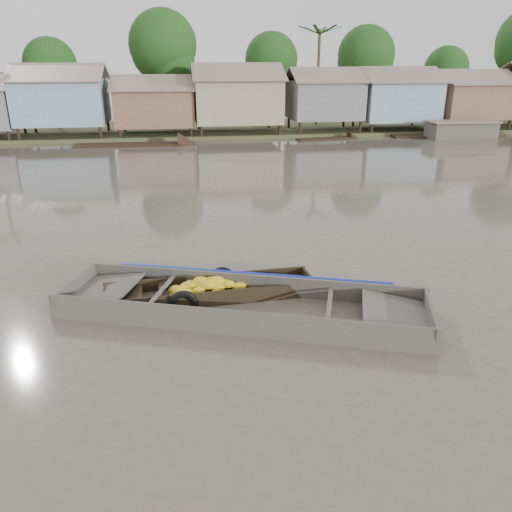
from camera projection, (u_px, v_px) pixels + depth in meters
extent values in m
plane|color=#514A3E|center=(276.00, 300.00, 12.18)|extent=(120.00, 120.00, 0.00)
cube|color=#384723|center=(204.00, 130.00, 42.57)|extent=(120.00, 12.00, 0.50)
cube|color=#7E95AE|center=(63.00, 101.00, 36.89)|extent=(6.20, 5.20, 3.20)
cube|color=brown|center=(54.00, 72.00, 34.86)|extent=(6.60, 3.02, 1.28)
cube|color=brown|center=(63.00, 72.00, 37.44)|extent=(6.60, 3.02, 1.28)
cube|color=brown|center=(155.00, 107.00, 38.01)|extent=(5.80, 4.60, 2.70)
cube|color=brown|center=(153.00, 83.00, 36.22)|extent=(6.20, 2.67, 1.14)
cube|color=brown|center=(154.00, 82.00, 38.50)|extent=(6.20, 2.67, 1.14)
cube|color=gray|center=(237.00, 100.00, 38.73)|extent=(6.50, 5.30, 3.30)
cube|color=brown|center=(239.00, 72.00, 36.65)|extent=(6.90, 3.08, 1.31)
cube|color=brown|center=(235.00, 71.00, 39.29)|extent=(6.90, 3.08, 1.31)
cube|color=slate|center=(324.00, 100.00, 39.73)|extent=(5.40, 4.70, 2.90)
cube|color=brown|center=(330.00, 75.00, 37.87)|extent=(5.80, 2.73, 1.17)
cube|color=brown|center=(321.00, 74.00, 40.21)|extent=(5.80, 2.73, 1.17)
cube|color=#7E95AE|center=(395.00, 100.00, 40.61)|extent=(6.00, 5.00, 3.10)
cube|color=brown|center=(405.00, 75.00, 38.64)|extent=(6.40, 2.90, 1.24)
cube|color=brown|center=(391.00, 74.00, 41.12)|extent=(6.40, 2.90, 1.24)
cube|color=brown|center=(469.00, 100.00, 41.54)|extent=(5.70, 4.90, 2.80)
cube|color=brown|center=(482.00, 77.00, 39.65)|extent=(6.10, 2.85, 1.21)
cube|color=brown|center=(464.00, 76.00, 42.08)|extent=(6.10, 2.85, 1.21)
cylinder|color=#473323|center=(55.00, 101.00, 40.92)|extent=(0.28, 0.28, 4.90)
sphere|color=#1B3E13|center=(50.00, 64.00, 39.90)|extent=(4.20, 4.20, 4.20)
cylinder|color=#473323|center=(166.00, 92.00, 41.00)|extent=(0.28, 0.28, 6.30)
sphere|color=#1B3E13|center=(163.00, 44.00, 39.70)|extent=(5.40, 5.40, 5.40)
cylinder|color=#473323|center=(271.00, 96.00, 43.38)|extent=(0.28, 0.28, 5.25)
sphere|color=#1B3E13|center=(271.00, 59.00, 42.29)|extent=(4.50, 4.50, 4.50)
cylinder|color=#473323|center=(363.00, 94.00, 43.51)|extent=(0.28, 0.28, 5.60)
sphere|color=#1B3E13|center=(366.00, 55.00, 42.35)|extent=(4.80, 4.80, 4.80)
cylinder|color=#473323|center=(442.00, 99.00, 45.74)|extent=(0.28, 0.28, 4.55)
sphere|color=#1B3E13|center=(446.00, 68.00, 44.80)|extent=(3.90, 3.90, 3.90)
cylinder|color=#473323|center=(318.00, 80.00, 42.98)|extent=(0.24, 0.24, 8.00)
cube|color=black|center=(211.00, 299.00, 12.45)|extent=(5.12, 1.29, 0.08)
cube|color=black|center=(208.00, 282.00, 12.88)|extent=(5.18, 0.47, 0.48)
cube|color=black|center=(214.00, 301.00, 11.87)|extent=(5.18, 0.47, 0.48)
cube|color=black|center=(308.00, 282.00, 12.88)|extent=(0.13, 1.13, 0.45)
cube|color=black|center=(292.00, 282.00, 12.77)|extent=(0.94, 1.02, 0.18)
cube|color=black|center=(105.00, 301.00, 11.87)|extent=(0.13, 1.13, 0.45)
cube|color=black|center=(124.00, 297.00, 11.94)|extent=(0.94, 1.02, 0.18)
cube|color=black|center=(161.00, 292.00, 12.10)|extent=(0.17, 1.09, 0.05)
cube|color=black|center=(259.00, 283.00, 12.58)|extent=(0.17, 1.09, 0.05)
ellipsoid|color=yellow|center=(228.00, 284.00, 12.25)|extent=(0.34, 0.24, 0.20)
ellipsoid|color=yellow|center=(184.00, 294.00, 12.05)|extent=(0.43, 0.31, 0.26)
ellipsoid|color=yellow|center=(239.00, 286.00, 12.35)|extent=(0.40, 0.29, 0.23)
ellipsoid|color=yellow|center=(220.00, 282.00, 12.71)|extent=(0.36, 0.26, 0.21)
ellipsoid|color=yellow|center=(202.00, 284.00, 12.38)|extent=(0.38, 0.28, 0.23)
ellipsoid|color=yellow|center=(204.00, 283.00, 12.45)|extent=(0.38, 0.28, 0.23)
ellipsoid|color=yellow|center=(217.00, 281.00, 12.28)|extent=(0.44, 0.32, 0.26)
ellipsoid|color=yellow|center=(204.00, 283.00, 12.51)|extent=(0.35, 0.25, 0.21)
ellipsoid|color=yellow|center=(191.00, 285.00, 12.26)|extent=(0.43, 0.31, 0.26)
ellipsoid|color=yellow|center=(187.00, 286.00, 12.25)|extent=(0.37, 0.27, 0.22)
ellipsoid|color=yellow|center=(218.00, 288.00, 12.20)|extent=(0.38, 0.27, 0.22)
ellipsoid|color=yellow|center=(203.00, 286.00, 12.20)|extent=(0.40, 0.29, 0.24)
ellipsoid|color=yellow|center=(208.00, 285.00, 12.14)|extent=(0.41, 0.30, 0.24)
ellipsoid|color=yellow|center=(232.00, 283.00, 12.70)|extent=(0.38, 0.27, 0.22)
ellipsoid|color=yellow|center=(187.00, 293.00, 12.05)|extent=(0.38, 0.28, 0.23)
ellipsoid|color=yellow|center=(176.00, 295.00, 12.16)|extent=(0.33, 0.24, 0.20)
ellipsoid|color=yellow|center=(218.00, 282.00, 12.67)|extent=(0.37, 0.27, 0.22)
ellipsoid|color=yellow|center=(179.00, 300.00, 11.94)|extent=(0.34, 0.25, 0.20)
ellipsoid|color=yellow|center=(224.00, 284.00, 12.32)|extent=(0.40, 0.29, 0.23)
ellipsoid|color=yellow|center=(187.00, 297.00, 12.00)|extent=(0.42, 0.30, 0.25)
ellipsoid|color=yellow|center=(176.00, 290.00, 12.29)|extent=(0.39, 0.29, 0.23)
ellipsoid|color=yellow|center=(238.00, 282.00, 12.66)|extent=(0.42, 0.31, 0.25)
ellipsoid|color=yellow|center=(216.00, 294.00, 12.09)|extent=(0.35, 0.25, 0.21)
ellipsoid|color=yellow|center=(208.00, 283.00, 12.40)|extent=(0.41, 0.30, 0.24)
ellipsoid|color=yellow|center=(199.00, 282.00, 12.51)|extent=(0.34, 0.25, 0.20)
ellipsoid|color=yellow|center=(248.00, 292.00, 12.25)|extent=(0.36, 0.26, 0.21)
ellipsoid|color=yellow|center=(180.00, 291.00, 12.16)|extent=(0.43, 0.31, 0.26)
ellipsoid|color=yellow|center=(185.00, 297.00, 11.99)|extent=(0.43, 0.31, 0.25)
ellipsoid|color=yellow|center=(214.00, 286.00, 12.23)|extent=(0.39, 0.28, 0.23)
ellipsoid|color=yellow|center=(211.00, 281.00, 12.36)|extent=(0.33, 0.24, 0.20)
ellipsoid|color=yellow|center=(201.00, 281.00, 12.27)|extent=(0.41, 0.30, 0.24)
ellipsoid|color=yellow|center=(199.00, 291.00, 12.04)|extent=(0.33, 0.24, 0.20)
cylinder|color=#3F6626|center=(192.00, 283.00, 12.19)|extent=(0.04, 0.04, 0.17)
cylinder|color=#3F6626|center=(218.00, 281.00, 12.32)|extent=(0.04, 0.04, 0.17)
cylinder|color=#3F6626|center=(236.00, 279.00, 12.41)|extent=(0.04, 0.04, 0.17)
torus|color=black|center=(222.00, 279.00, 13.01)|extent=(0.71, 0.21, 0.70)
torus|color=black|center=(183.00, 305.00, 11.65)|extent=(0.73, 0.21, 0.72)
cube|color=#3F3935|center=(242.00, 316.00, 11.61)|extent=(8.43, 4.43, 0.08)
cube|color=#3F3935|center=(251.00, 286.00, 12.43)|extent=(8.07, 2.96, 0.68)
cube|color=#3F3935|center=(232.00, 325.00, 10.57)|extent=(8.07, 2.96, 0.68)
cube|color=#3F3935|center=(430.00, 320.00, 10.79)|extent=(0.74, 1.98, 0.64)
cube|color=#3F3935|center=(396.00, 314.00, 10.88)|extent=(1.95, 2.16, 0.26)
cube|color=#3F3935|center=(77.00, 290.00, 12.21)|extent=(0.74, 1.98, 0.64)
cube|color=#3F3935|center=(104.00, 289.00, 12.06)|extent=(1.95, 2.16, 0.26)
cube|color=#3F3935|center=(160.00, 292.00, 11.79)|extent=(0.75, 1.91, 0.05)
cube|color=#3F3935|center=(329.00, 306.00, 11.11)|extent=(0.75, 1.91, 0.05)
cube|color=#665E54|center=(242.00, 313.00, 11.59)|extent=(6.50, 3.62, 0.02)
cube|color=#1023A0|center=(251.00, 275.00, 12.40)|extent=(6.51, 2.36, 0.17)
torus|color=olive|center=(327.00, 327.00, 10.93)|extent=(0.47, 0.47, 0.07)
torus|color=olive|center=(327.00, 325.00, 10.92)|extent=(0.38, 0.38, 0.07)
cube|color=black|center=(443.00, 138.00, 38.66)|extent=(8.13, 2.64, 0.35)
cube|color=black|center=(325.00, 140.00, 37.34)|extent=(4.40, 1.61, 0.35)
cube|color=black|center=(129.00, 146.00, 34.64)|extent=(7.41, 1.84, 0.35)
cube|color=black|center=(461.00, 131.00, 37.66)|extent=(5.00, 2.00, 1.20)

